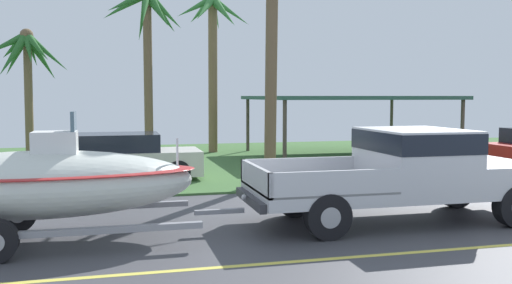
{
  "coord_description": "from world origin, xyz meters",
  "views": [
    {
      "loc": [
        -7.08,
        -9.39,
        2.44
      ],
      "look_at": [
        -4.37,
        1.33,
        1.52
      ],
      "focal_mm": 38.72,
      "sensor_mm": 36.0,
      "label": 1
    }
  ],
  "objects_px": {
    "parked_sedan_far": "(121,158)",
    "palm_tree_mid": "(148,26)",
    "pickup_truck_towing": "(413,169)",
    "carport_awning": "(347,99)",
    "palm_tree_near_right": "(212,34)",
    "boat_on_trailer": "(39,184)",
    "palm_tree_near_left": "(26,59)"
  },
  "relations": [
    {
      "from": "palm_tree_mid",
      "to": "pickup_truck_towing",
      "type": "bearing_deg",
      "value": -67.21
    },
    {
      "from": "palm_tree_near_left",
      "to": "palm_tree_near_right",
      "type": "bearing_deg",
      "value": -2.23
    },
    {
      "from": "pickup_truck_towing",
      "to": "palm_tree_mid",
      "type": "xyz_separation_m",
      "value": [
        -4.43,
        10.54,
        3.89
      ]
    },
    {
      "from": "pickup_truck_towing",
      "to": "carport_awning",
      "type": "xyz_separation_m",
      "value": [
        3.41,
        11.04,
        1.33
      ]
    },
    {
      "from": "palm_tree_near_left",
      "to": "palm_tree_mid",
      "type": "height_order",
      "value": "palm_tree_mid"
    },
    {
      "from": "palm_tree_near_right",
      "to": "palm_tree_mid",
      "type": "distance_m",
      "value": 4.07
    },
    {
      "from": "pickup_truck_towing",
      "to": "palm_tree_near_left",
      "type": "relative_size",
      "value": 1.16
    },
    {
      "from": "carport_awning",
      "to": "palm_tree_near_left",
      "type": "distance_m",
      "value": 12.78
    },
    {
      "from": "palm_tree_near_right",
      "to": "palm_tree_mid",
      "type": "xyz_separation_m",
      "value": [
        -2.78,
        -2.97,
        -0.14
      ]
    },
    {
      "from": "parked_sedan_far",
      "to": "palm_tree_near_left",
      "type": "bearing_deg",
      "value": 115.79
    },
    {
      "from": "parked_sedan_far",
      "to": "palm_tree_near_left",
      "type": "height_order",
      "value": "palm_tree_near_left"
    },
    {
      "from": "palm_tree_near_left",
      "to": "palm_tree_mid",
      "type": "xyz_separation_m",
      "value": [
        4.56,
        -3.25,
        1.02
      ]
    },
    {
      "from": "palm_tree_near_left",
      "to": "palm_tree_near_right",
      "type": "relative_size",
      "value": 0.75
    },
    {
      "from": "boat_on_trailer",
      "to": "palm_tree_mid",
      "type": "bearing_deg",
      "value": 77.02
    },
    {
      "from": "pickup_truck_towing",
      "to": "parked_sedan_far",
      "type": "distance_m",
      "value": 8.57
    },
    {
      "from": "pickup_truck_towing",
      "to": "boat_on_trailer",
      "type": "xyz_separation_m",
      "value": [
        -6.86,
        0.0,
        -0.01
      ]
    },
    {
      "from": "parked_sedan_far",
      "to": "palm_tree_near_right",
      "type": "distance_m",
      "value": 9.06
    },
    {
      "from": "carport_awning",
      "to": "palm_tree_mid",
      "type": "height_order",
      "value": "palm_tree_mid"
    },
    {
      "from": "carport_awning",
      "to": "palm_tree_near_left",
      "type": "bearing_deg",
      "value": 167.51
    },
    {
      "from": "boat_on_trailer",
      "to": "parked_sedan_far",
      "type": "xyz_separation_m",
      "value": [
        1.36,
        6.56,
        -0.33
      ]
    },
    {
      "from": "pickup_truck_towing",
      "to": "palm_tree_near_right",
      "type": "height_order",
      "value": "palm_tree_near_right"
    },
    {
      "from": "palm_tree_near_right",
      "to": "palm_tree_mid",
      "type": "height_order",
      "value": "palm_tree_near_right"
    },
    {
      "from": "carport_awning",
      "to": "parked_sedan_far",
      "type": "bearing_deg",
      "value": -153.27
    },
    {
      "from": "boat_on_trailer",
      "to": "carport_awning",
      "type": "height_order",
      "value": "carport_awning"
    },
    {
      "from": "palm_tree_near_left",
      "to": "boat_on_trailer",
      "type": "bearing_deg",
      "value": -81.22
    },
    {
      "from": "carport_awning",
      "to": "palm_tree_mid",
      "type": "distance_m",
      "value": 8.26
    },
    {
      "from": "palm_tree_near_right",
      "to": "boat_on_trailer",
      "type": "bearing_deg",
      "value": -111.1
    },
    {
      "from": "palm_tree_near_left",
      "to": "carport_awning",
      "type": "bearing_deg",
      "value": -12.49
    },
    {
      "from": "parked_sedan_far",
      "to": "carport_awning",
      "type": "bearing_deg",
      "value": 26.73
    },
    {
      "from": "boat_on_trailer",
      "to": "parked_sedan_far",
      "type": "distance_m",
      "value": 6.71
    },
    {
      "from": "parked_sedan_far",
      "to": "palm_tree_mid",
      "type": "xyz_separation_m",
      "value": [
        1.07,
        3.97,
        4.23
      ]
    },
    {
      "from": "parked_sedan_far",
      "to": "palm_tree_mid",
      "type": "distance_m",
      "value": 5.9
    }
  ]
}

